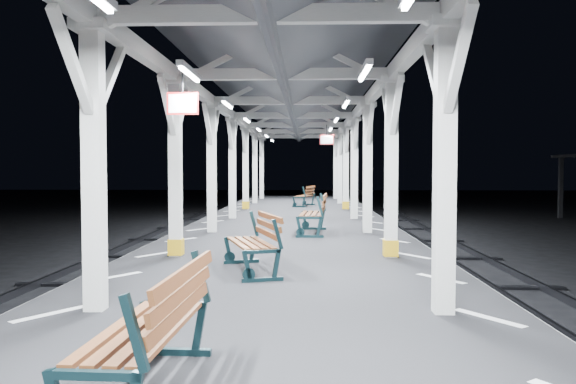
{
  "coord_description": "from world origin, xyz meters",
  "views": [
    {
      "loc": [
        0.45,
        -8.37,
        2.65
      ],
      "look_at": [
        0.09,
        2.26,
        2.2
      ],
      "focal_mm": 35.0,
      "sensor_mm": 36.0,
      "label": 1
    }
  ],
  "objects_px": {
    "bench_far": "(316,213)",
    "bench_near": "(157,326)",
    "bench_extra": "(306,195)",
    "bench_mid": "(257,241)"
  },
  "relations": [
    {
      "from": "bench_far",
      "to": "bench_near",
      "type": "bearing_deg",
      "value": -93.56
    },
    {
      "from": "bench_near",
      "to": "bench_extra",
      "type": "height_order",
      "value": "bench_near"
    },
    {
      "from": "bench_near",
      "to": "bench_far",
      "type": "bearing_deg",
      "value": 84.78
    },
    {
      "from": "bench_mid",
      "to": "bench_far",
      "type": "bearing_deg",
      "value": 61.44
    },
    {
      "from": "bench_far",
      "to": "bench_extra",
      "type": "bearing_deg",
      "value": 95.34
    },
    {
      "from": "bench_extra",
      "to": "bench_near",
      "type": "bearing_deg",
      "value": -78.37
    },
    {
      "from": "bench_near",
      "to": "bench_far",
      "type": "relative_size",
      "value": 0.94
    },
    {
      "from": "bench_mid",
      "to": "bench_extra",
      "type": "relative_size",
      "value": 1.04
    },
    {
      "from": "bench_near",
      "to": "bench_far",
      "type": "xyz_separation_m",
      "value": [
        1.32,
        10.14,
        0.03
      ]
    },
    {
      "from": "bench_far",
      "to": "bench_extra",
      "type": "xyz_separation_m",
      "value": [
        -0.26,
        10.28,
        -0.06
      ]
    }
  ]
}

